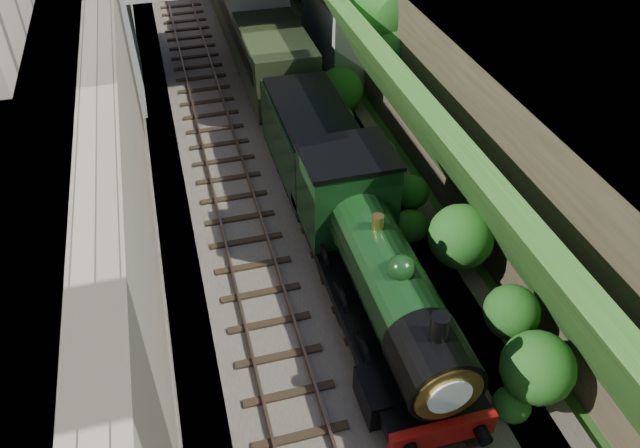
% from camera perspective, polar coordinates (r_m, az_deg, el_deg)
% --- Properties ---
extents(trackbed, '(10.00, 90.00, 0.20)m').
position_cam_1_polar(trackbed, '(29.24, -5.90, 9.96)').
color(trackbed, '#473F38').
rests_on(trackbed, ground).
extents(retaining_wall, '(1.00, 90.00, 7.00)m').
position_cam_1_polar(retaining_wall, '(27.53, -18.05, 14.25)').
color(retaining_wall, '#756B56').
rests_on(retaining_wall, ground).
extents(street_plateau_left, '(6.00, 90.00, 7.00)m').
position_cam_1_polar(street_plateau_left, '(27.96, -25.28, 12.80)').
color(street_plateau_left, '#262628').
rests_on(street_plateau_left, ground).
extents(street_plateau_right, '(8.00, 90.00, 6.25)m').
position_cam_1_polar(street_plateau_right, '(30.69, 12.20, 17.03)').
color(street_plateau_right, '#262628').
rests_on(street_plateau_right, ground).
extents(embankment_slope, '(4.54, 90.00, 6.39)m').
position_cam_1_polar(embankment_slope, '(28.70, 4.16, 15.45)').
color(embankment_slope, '#1E4714').
rests_on(embankment_slope, ground).
extents(track_left, '(2.50, 90.00, 0.20)m').
position_cam_1_polar(track_left, '(28.97, -9.86, 9.61)').
color(track_left, black).
rests_on(track_left, trackbed).
extents(track_right, '(2.50, 90.00, 0.20)m').
position_cam_1_polar(track_right, '(29.35, -3.59, 10.54)').
color(track_right, black).
rests_on(track_right, trackbed).
extents(tree, '(3.60, 3.80, 6.60)m').
position_cam_1_polar(tree, '(27.93, 6.50, 18.78)').
color(tree, black).
rests_on(tree, ground).
extents(locomotive, '(3.10, 10.22, 3.83)m').
position_cam_1_polar(locomotive, '(18.13, 5.19, -4.04)').
color(locomotive, black).
rests_on(locomotive, trackbed).
extents(tender, '(2.70, 6.00, 3.05)m').
position_cam_1_polar(tender, '(23.89, -0.75, 7.20)').
color(tender, black).
rests_on(tender, trackbed).
extents(coach_front, '(2.90, 18.00, 3.70)m').
position_cam_1_polar(coach_front, '(34.83, -6.32, 18.40)').
color(coach_front, black).
rests_on(coach_front, trackbed).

